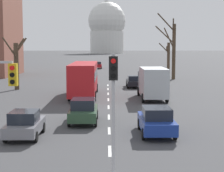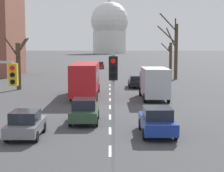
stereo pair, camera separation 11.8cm
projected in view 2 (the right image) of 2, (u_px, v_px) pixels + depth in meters
name	position (u px, v px, depth m)	size (l,w,h in m)	color
lane_stripe_1	(110.00, 151.00, 18.77)	(0.16, 2.00, 0.01)	silver
lane_stripe_2	(110.00, 131.00, 23.24)	(0.16, 2.00, 0.01)	silver
lane_stripe_3	(110.00, 117.00, 27.71)	(0.16, 2.00, 0.01)	silver
lane_stripe_4	(110.00, 107.00, 32.19)	(0.16, 2.00, 0.01)	silver
lane_stripe_5	(110.00, 100.00, 36.66)	(0.16, 2.00, 0.01)	silver
lane_stripe_6	(110.00, 94.00, 41.14)	(0.16, 2.00, 0.01)	silver
lane_stripe_7	(110.00, 89.00, 45.61)	(0.16, 2.00, 0.01)	silver
lane_stripe_8	(110.00, 85.00, 50.08)	(0.16, 2.00, 0.01)	silver
traffic_signal_centre_tall	(113.00, 91.00, 15.07)	(0.36, 0.34, 4.94)	#B2B2B7
sedan_near_left	(100.00, 65.00, 86.41)	(1.82, 4.46, 1.60)	maroon
sedan_near_right	(85.00, 110.00, 25.59)	(1.91, 4.21, 1.68)	#2D4C33
sedan_mid_centre	(91.00, 73.00, 61.53)	(1.83, 4.48, 1.55)	silver
sedan_far_left	(157.00, 121.00, 22.16)	(1.94, 4.41, 1.66)	navy
sedan_far_right	(136.00, 81.00, 47.33)	(1.94, 4.47, 1.52)	black
sedan_distant_centre	(26.00, 124.00, 21.53)	(1.84, 3.86, 1.56)	slate
city_bus	(86.00, 77.00, 38.71)	(2.66, 10.80, 3.48)	red
delivery_truck	(154.00, 82.00, 36.69)	(2.44, 7.20, 3.14)	#333842
bare_tree_left_near	(18.00, 63.00, 44.86)	(2.80, 2.86, 6.32)	#473828
bare_tree_right_near	(175.00, 48.00, 58.42)	(3.17, 4.71, 10.20)	#473828
bare_tree_right_far	(170.00, 60.00, 56.75)	(1.77, 2.68, 5.75)	#473828
capitol_dome	(110.00, 28.00, 253.81)	(25.33, 25.33, 35.78)	silver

